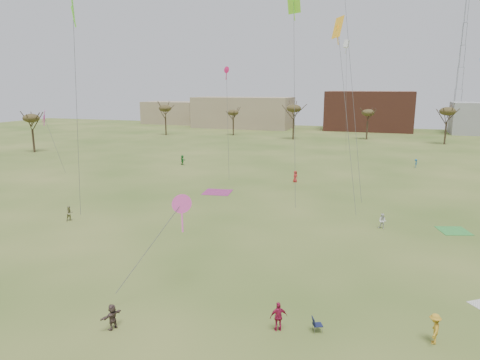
% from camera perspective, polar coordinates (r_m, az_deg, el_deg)
% --- Properties ---
extents(ground, '(260.00, 260.00, 0.00)m').
position_cam_1_polar(ground, '(28.46, -8.32, -15.83)').
color(ground, '#34541A').
rests_on(ground, ground).
extents(spectator_fore_a, '(1.06, 0.86, 1.69)m').
position_cam_1_polar(spectator_fore_a, '(25.22, 5.10, -17.48)').
color(spectator_fore_a, '#A61C44').
rests_on(spectator_fore_a, ground).
extents(spectator_fore_b, '(0.88, 0.94, 1.53)m').
position_cam_1_polar(spectator_fore_b, '(47.18, -21.53, -4.11)').
color(spectator_fore_b, '#868655').
rests_on(spectator_fore_b, ground).
extents(spectator_fore_c, '(0.81, 1.44, 1.48)m').
position_cam_1_polar(spectator_fore_c, '(26.31, -16.46, -16.88)').
color(spectator_fore_c, brown).
rests_on(spectator_fore_c, ground).
extents(flyer_mid_b, '(0.71, 1.13, 1.67)m').
position_cam_1_polar(flyer_mid_b, '(26.17, 24.24, -17.43)').
color(flyer_mid_b, '#BF8E23').
rests_on(flyer_mid_b, ground).
extents(spectator_mid_e, '(0.82, 0.71, 1.46)m').
position_cam_1_polar(spectator_mid_e, '(43.74, 18.26, -5.17)').
color(spectator_mid_e, white).
rests_on(spectator_mid_e, ground).
extents(flyer_far_a, '(1.52, 1.41, 1.70)m').
position_cam_1_polar(flyer_far_a, '(76.08, -7.59, 2.64)').
color(flyer_far_a, '#2B8233').
rests_on(flyer_far_a, ground).
extents(flyer_far_b, '(0.80, 0.95, 1.64)m').
position_cam_1_polar(flyer_far_b, '(62.07, 7.29, 0.47)').
color(flyer_far_b, red).
rests_on(flyer_far_b, ground).
extents(flyer_far_c, '(0.53, 0.92, 1.43)m').
position_cam_1_polar(flyer_far_c, '(78.73, 22.14, 2.06)').
color(flyer_far_c, '#1C5884').
rests_on(flyer_far_c, ground).
extents(blanket_plum, '(3.97, 3.97, 0.03)m').
position_cam_1_polar(blanket_plum, '(55.88, -2.99, -1.62)').
color(blanket_plum, '#942D6C').
rests_on(blanket_plum, ground).
extents(blanket_olive, '(3.30, 3.30, 0.03)m').
position_cam_1_polar(blanket_olive, '(45.76, 26.32, -6.03)').
color(blanket_olive, green).
rests_on(blanket_olive, ground).
extents(camp_chair_center, '(0.71, 0.68, 0.87)m').
position_cam_1_polar(camp_chair_center, '(25.66, 10.12, -18.57)').
color(camp_chair_center, '#131836').
rests_on(camp_chair_center, ground).
extents(kites_aloft, '(72.51, 77.47, 24.33)m').
position_cam_1_polar(kites_aloft, '(54.49, 10.54, 17.87)').
color(kites_aloft, red).
rests_on(kites_aloft, ground).
extents(tree_line, '(117.44, 49.32, 8.91)m').
position_cam_1_polar(tree_line, '(102.53, 11.08, 8.46)').
color(tree_line, '#3A2B1E').
rests_on(tree_line, ground).
extents(building_tan, '(32.00, 14.00, 10.00)m').
position_cam_1_polar(building_tan, '(145.20, 0.39, 8.88)').
color(building_tan, '#937F60').
rests_on(building_tan, ground).
extents(building_brick, '(26.00, 16.00, 12.00)m').
position_cam_1_polar(building_brick, '(142.50, 16.67, 8.72)').
color(building_brick, brown).
rests_on(building_brick, ground).
extents(building_tan_west, '(20.00, 12.00, 8.00)m').
position_cam_1_polar(building_tan_west, '(163.66, -8.90, 8.76)').
color(building_tan_west, '#937F60').
rests_on(building_tan_west, ground).
extents(radio_tower, '(1.51, 1.72, 41.00)m').
position_cam_1_polar(radio_tower, '(148.37, 27.02, 13.16)').
color(radio_tower, '#9EA3A8').
rests_on(radio_tower, ground).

